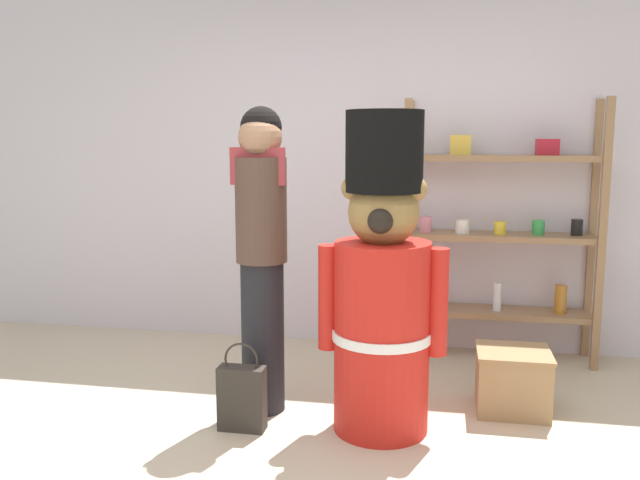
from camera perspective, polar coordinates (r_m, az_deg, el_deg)
The scene contains 6 objects.
back_wall at distance 4.91m, azimuth 3.96°, elevation 6.05°, with size 6.40×0.12×2.60m, color silver.
merchandise_shelf at distance 4.71m, azimuth 15.26°, elevation 0.64°, with size 1.31×0.35×1.80m.
teddy_bear_guard at distance 3.43m, azimuth 5.40°, elevation -4.34°, with size 0.67×0.52×1.67m.
person_shopper at distance 3.65m, azimuth -5.06°, elevation -0.53°, with size 0.30×0.28×1.71m.
shopping_bag at distance 3.61m, azimuth -6.76°, elevation -13.30°, with size 0.25×0.11×0.48m.
display_crate at distance 3.97m, azimuth 16.30°, elevation -11.58°, with size 0.41×0.37×0.35m.
Camera 1 is at (0.57, -2.67, 1.54)m, focal length 37.05 mm.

